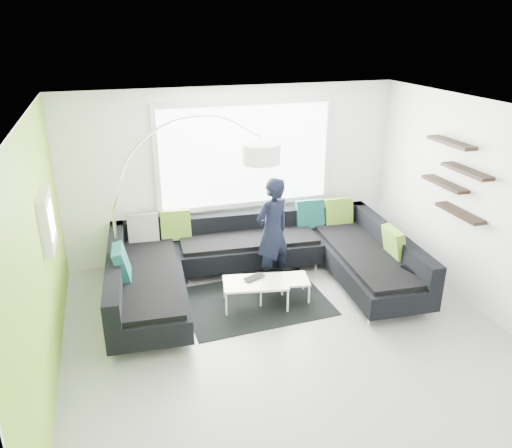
{
  "coord_description": "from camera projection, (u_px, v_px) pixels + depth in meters",
  "views": [
    {
      "loc": [
        -1.94,
        -5.15,
        3.71
      ],
      "look_at": [
        -0.1,
        0.9,
        1.14
      ],
      "focal_mm": 35.0,
      "sensor_mm": 36.0,
      "label": 1
    }
  ],
  "objects": [
    {
      "name": "sectional_sofa",
      "position": [
        261.0,
        266.0,
        7.26
      ],
      "size": [
        4.45,
        2.93,
        0.92
      ],
      "rotation": [
        0.0,
        0.0,
        -0.07
      ],
      "color": "black",
      "rests_on": "ground"
    },
    {
      "name": "coffee_table",
      "position": [
        269.0,
        290.0,
        7.04
      ],
      "size": [
        1.24,
        0.85,
        0.37
      ],
      "primitive_type": "cube",
      "rotation": [
        0.0,
        0.0,
        -0.18
      ],
      "color": "white",
      "rests_on": "ground"
    },
    {
      "name": "arc_lamp",
      "position": [
        113.0,
        209.0,
        6.94
      ],
      "size": [
        2.57,
        1.51,
        2.56
      ],
      "primitive_type": null,
      "rotation": [
        0.0,
        0.0,
        -0.21
      ],
      "color": "white",
      "rests_on": "ground"
    },
    {
      "name": "room_shell",
      "position": [
        284.0,
        192.0,
        6.0
      ],
      "size": [
        5.54,
        5.04,
        2.82
      ],
      "color": "white",
      "rests_on": "ground"
    },
    {
      "name": "ground",
      "position": [
        284.0,
        329.0,
        6.49
      ],
      "size": [
        5.5,
        5.5,
        0.0
      ],
      "primitive_type": "plane",
      "color": "gray",
      "rests_on": "ground"
    },
    {
      "name": "laptop",
      "position": [
        256.0,
        279.0,
        6.94
      ],
      "size": [
        0.48,
        0.45,
        0.03
      ],
      "primitive_type": "imported",
      "rotation": [
        0.0,
        0.0,
        0.42
      ],
      "color": "black",
      "rests_on": "coffee_table"
    },
    {
      "name": "rug",
      "position": [
        255.0,
        301.0,
        7.12
      ],
      "size": [
        2.05,
        1.53,
        0.01
      ],
      "primitive_type": "cube",
      "rotation": [
        0.0,
        0.0,
        0.04
      ],
      "color": "black",
      "rests_on": "ground"
    },
    {
      "name": "side_table",
      "position": [
        419.0,
        285.0,
        7.01
      ],
      "size": [
        0.48,
        0.48,
        0.55
      ],
      "primitive_type": "cube",
      "rotation": [
        0.0,
        0.0,
        0.24
      ],
      "color": "black",
      "rests_on": "ground"
    },
    {
      "name": "person",
      "position": [
        272.0,
        231.0,
        7.39
      ],
      "size": [
        0.89,
        0.84,
        1.65
      ],
      "primitive_type": "imported",
      "rotation": [
        0.0,
        0.0,
        3.55
      ],
      "color": "black",
      "rests_on": "ground"
    }
  ]
}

